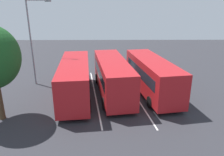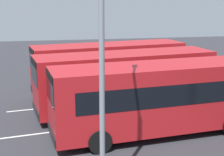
{
  "view_description": "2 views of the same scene",
  "coord_description": "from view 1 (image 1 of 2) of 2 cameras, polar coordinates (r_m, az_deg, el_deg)",
  "views": [
    {
      "loc": [
        -18.63,
        0.38,
        7.95
      ],
      "look_at": [
        0.16,
        0.22,
        1.47
      ],
      "focal_mm": 33.96,
      "sensor_mm": 36.0,
      "label": 1
    },
    {
      "loc": [
        4.14,
        17.61,
        6.12
      ],
      "look_at": [
        0.41,
        -1.42,
        1.52
      ],
      "focal_mm": 54.87,
      "sensor_mm": 36.0,
      "label": 2
    }
  ],
  "objects": [
    {
      "name": "street_lamp",
      "position": [
        22.72,
        -20.6,
        10.07
      ],
      "size": [
        0.97,
        2.65,
        8.5
      ],
      "rotation": [
        0.0,
        0.0,
        -1.87
      ],
      "color": "gray",
      "rests_on": "ground"
    },
    {
      "name": "lane_stripe_inner_left",
      "position": [
        20.31,
        -4.64,
        -4.08
      ],
      "size": [
        12.79,
        2.0,
        0.01
      ],
      "primitive_type": "cube",
      "rotation": [
        0.0,
        0.0,
        0.15
      ],
      "color": "silver",
      "rests_on": "ground"
    },
    {
      "name": "pedestrian",
      "position": [
        26.91,
        0.03,
        4.04
      ],
      "size": [
        0.43,
        0.43,
        1.68
      ],
      "rotation": [
        0.0,
        0.0,
        2.64
      ],
      "color": "#232833",
      "rests_on": "ground"
    },
    {
      "name": "ground_plane",
      "position": [
        20.26,
        0.63,
        -4.08
      ],
      "size": [
        65.32,
        65.32,
        0.0
      ],
      "primitive_type": "plane",
      "color": "#2B2B30"
    },
    {
      "name": "bus_center_right",
      "position": [
        19.19,
        -9.93,
        -0.04
      ],
      "size": [
        9.9,
        3.51,
        3.23
      ],
      "rotation": [
        0.0,
        0.0,
        0.11
      ],
      "color": "#AD191E",
      "rests_on": "ground"
    },
    {
      "name": "lane_stripe_outer_left",
      "position": [
        20.38,
        5.88,
        -4.03
      ],
      "size": [
        12.79,
        2.0,
        0.01
      ],
      "primitive_type": "cube",
      "rotation": [
        0.0,
        0.0,
        0.15
      ],
      "color": "silver",
      "rests_on": "ground"
    },
    {
      "name": "bus_far_left",
      "position": [
        20.2,
        10.57,
        0.89
      ],
      "size": [
        9.96,
        4.04,
        3.23
      ],
      "rotation": [
        0.0,
        0.0,
        0.17
      ],
      "color": "#AD191E",
      "rests_on": "ground"
    },
    {
      "name": "bus_center_left",
      "position": [
        19.62,
        0.11,
        0.68
      ],
      "size": [
        9.94,
        3.89,
        3.23
      ],
      "rotation": [
        0.0,
        0.0,
        0.15
      ],
      "color": "#AD191E",
      "rests_on": "ground"
    }
  ]
}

